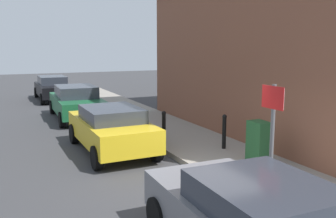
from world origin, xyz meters
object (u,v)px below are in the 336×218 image
(car_black, at_px, (53,88))
(bollard_near_cabinet, at_px, (224,130))
(bollard_far_kerb, at_px, (164,126))
(street_sign, at_px, (272,125))
(car_green, at_px, (76,102))
(utility_cabinet, at_px, (259,145))
(car_yellow, at_px, (111,128))

(car_black, bearing_deg, bollard_near_cabinet, -167.49)
(bollard_far_kerb, xyz_separation_m, street_sign, (0.11, -4.77, 0.96))
(bollard_near_cabinet, bearing_deg, street_sign, -110.06)
(car_black, bearing_deg, car_green, -178.73)
(car_green, xyz_separation_m, car_black, (-0.12, 6.47, -0.01))
(utility_cabinet, relative_size, street_sign, 0.50)
(car_black, distance_m, bollard_far_kerb, 12.62)
(car_black, xyz_separation_m, bollard_near_cabinet, (3.02, -13.80, -0.05))
(bollard_near_cabinet, xyz_separation_m, bollard_far_kerb, (-1.39, 1.28, 0.00))
(car_green, relative_size, bollard_near_cabinet, 4.36)
(bollard_near_cabinet, relative_size, bollard_far_kerb, 1.00)
(car_yellow, xyz_separation_m, car_green, (0.09, 5.69, 0.03))
(utility_cabinet, height_order, bollard_near_cabinet, utility_cabinet)
(car_yellow, relative_size, bollard_near_cabinet, 3.92)
(car_green, distance_m, street_sign, 10.96)
(utility_cabinet, relative_size, bollard_far_kerb, 1.11)
(car_green, bearing_deg, car_yellow, -179.18)
(car_yellow, height_order, bollard_far_kerb, car_yellow)
(car_green, xyz_separation_m, street_sign, (1.62, -10.80, 0.89))
(bollard_far_kerb, bearing_deg, bollard_near_cabinet, -42.80)
(car_black, relative_size, street_sign, 1.95)
(car_green, relative_size, street_sign, 1.97)
(car_green, bearing_deg, car_black, 2.79)
(bollard_far_kerb, relative_size, street_sign, 0.45)
(street_sign, bearing_deg, utility_cabinet, 56.69)
(car_yellow, height_order, bollard_near_cabinet, car_yellow)
(utility_cabinet, bearing_deg, car_black, 100.67)
(car_green, bearing_deg, bollard_near_cabinet, -156.74)
(street_sign, bearing_deg, car_black, 95.77)
(car_yellow, distance_m, bollard_far_kerb, 1.63)
(car_yellow, distance_m, street_sign, 5.47)
(bollard_near_cabinet, distance_m, bollard_far_kerb, 1.89)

